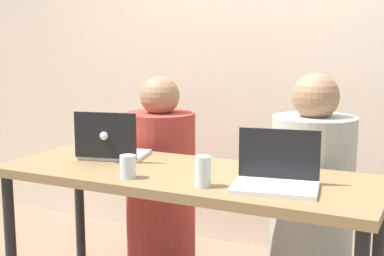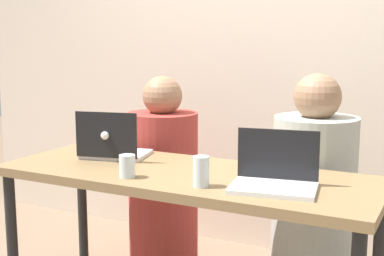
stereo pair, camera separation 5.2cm
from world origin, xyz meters
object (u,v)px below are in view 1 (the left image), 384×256
Objects in this scene: laptop_back_left at (112,148)px; water_glass_right at (203,173)px; person_on_right at (312,204)px; laptop_front_right at (276,175)px; water_glass_left at (128,168)px; person_on_left at (161,187)px.

water_glass_right is at bearing 143.17° from laptop_back_left.
person_on_right reaches higher than laptop_front_right.
person_on_right is 0.97m from water_glass_left.
laptop_back_left is at bearing 160.15° from laptop_front_right.
person_on_left is 0.54m from laptop_back_left.
water_glass_left is 0.33m from water_glass_right.
water_glass_left is at bearing -177.74° from water_glass_right.
person_on_right is at bearing 171.64° from person_on_left.
laptop_back_left is 0.98× the size of laptop_front_right.
water_glass_left is (-0.59, -0.12, -0.01)m from laptop_front_right.
water_glass_right is (0.59, -0.26, 0.00)m from laptop_back_left.
person_on_right is at bearing 79.82° from laptop_front_right.
laptop_back_left is (-0.01, -0.45, 0.30)m from person_on_left.
person_on_right is 9.69× the size of water_glass_right.
water_glass_left is (0.25, -0.72, 0.30)m from person_on_left.
person_on_left is at bearing 134.55° from laptop_front_right.
water_glass_left is (-0.59, -0.72, 0.28)m from person_on_right.
laptop_back_left is 0.38m from water_glass_left.
laptop_front_right is at bearing 136.09° from person_on_left.
water_glass_right is at bearing 120.98° from person_on_left.
person_on_left reaches higher than laptop_back_left.
laptop_back_left reaches higher than water_glass_right.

